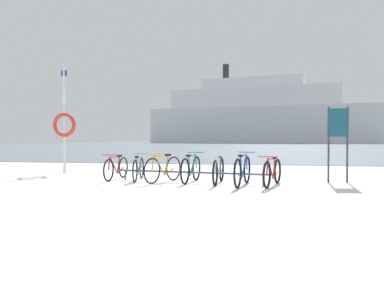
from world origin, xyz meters
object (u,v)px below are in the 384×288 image
at_px(bicycle_4, 218,171).
at_px(info_sign, 338,131).
at_px(bicycle_3, 191,169).
at_px(bicycle_5, 243,171).
at_px(bicycle_6, 272,172).
at_px(bicycle_0, 116,168).
at_px(bicycle_2, 163,169).
at_px(bicycle_1, 138,168).
at_px(rescue_post, 64,123).
at_px(ferry_ship, 256,116).

bearing_deg(bicycle_4, info_sign, 15.07).
distance_m(bicycle_3, info_sign, 4.06).
xyz_separation_m(bicycle_5, bicycle_6, (0.73, 0.03, -0.03)).
relative_size(bicycle_3, info_sign, 0.82).
bearing_deg(bicycle_0, bicycle_6, -9.25).
xyz_separation_m(bicycle_3, bicycle_4, (0.76, -0.22, -0.02)).
bearing_deg(info_sign, bicycle_2, -171.25).
distance_m(bicycle_5, info_sign, 2.89).
bearing_deg(bicycle_5, bicycle_0, 168.46).
relative_size(bicycle_1, bicycle_3, 1.02).
xyz_separation_m(bicycle_1, rescue_post, (-3.18, 1.72, 1.37)).
bearing_deg(bicycle_2, ferry_ship, 88.39).
bearing_deg(bicycle_4, bicycle_1, 170.86).
xyz_separation_m(bicycle_4, ferry_ship, (0.89, 85.47, 6.42)).
bearing_deg(bicycle_0, ferry_ship, 87.38).
relative_size(info_sign, rescue_post, 0.56).
bearing_deg(rescue_post, info_sign, -8.28).
bearing_deg(bicycle_2, bicycle_3, 6.92).
height_order(bicycle_5, rescue_post, rescue_post).
height_order(bicycle_0, bicycle_2, bicycle_2).
distance_m(bicycle_0, ferry_ship, 85.31).
relative_size(bicycle_1, bicycle_2, 1.12).
bearing_deg(ferry_ship, bicycle_5, -90.18).
distance_m(bicycle_3, bicycle_6, 2.17).
bearing_deg(bicycle_2, rescue_post, 153.59).
relative_size(bicycle_1, bicycle_6, 1.00).
height_order(bicycle_2, bicycle_4, bicycle_2).
bearing_deg(bicycle_5, bicycle_2, 170.13).
xyz_separation_m(bicycle_1, bicycle_6, (3.64, -0.58, 0.00)).
distance_m(bicycle_0, bicycle_2, 1.52).
xyz_separation_m(bicycle_0, info_sign, (6.10, 0.35, 1.04)).
bearing_deg(info_sign, bicycle_0, -176.75).
bearing_deg(ferry_ship, bicycle_2, -91.61).
relative_size(bicycle_0, bicycle_5, 0.91).
xyz_separation_m(bicycle_2, bicycle_6, (2.87, -0.34, -0.02)).
xyz_separation_m(bicycle_2, bicycle_3, (0.75, 0.09, -0.00)).
bearing_deg(bicycle_5, ferry_ship, 89.82).
height_order(bicycle_6, rescue_post, rescue_post).
xyz_separation_m(bicycle_4, rescue_post, (-5.46, 2.09, 1.37)).
bearing_deg(bicycle_0, bicycle_3, -7.06).
height_order(bicycle_0, info_sign, info_sign).
distance_m(bicycle_1, ferry_ship, 85.40).
distance_m(bicycle_3, rescue_post, 5.23).
relative_size(rescue_post, ferry_ship, 0.06).
xyz_separation_m(bicycle_5, ferry_ship, (0.26, 85.72, 6.39)).
bearing_deg(bicycle_4, bicycle_5, -21.30).
relative_size(bicycle_0, bicycle_6, 0.95).
bearing_deg(bicycle_1, bicycle_3, -5.63).
relative_size(bicycle_2, bicycle_5, 0.85).
xyz_separation_m(rescue_post, ferry_ship, (6.35, 83.38, 5.06)).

